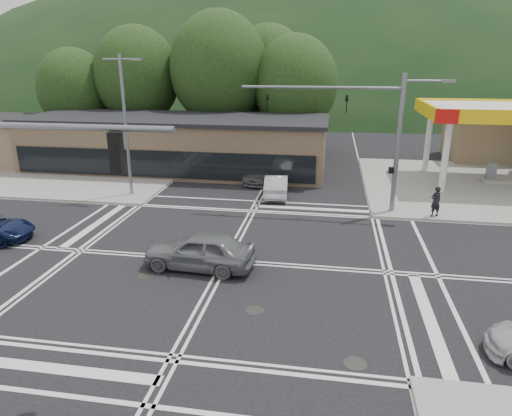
% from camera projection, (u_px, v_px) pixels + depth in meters
% --- Properties ---
extents(ground, '(120.00, 120.00, 0.00)m').
position_uv_depth(ground, '(226.00, 261.00, 20.72)').
color(ground, black).
rests_on(ground, ground).
extents(sidewalk_ne, '(16.00, 16.00, 0.15)m').
position_uv_depth(sidewalk_ne, '(479.00, 186.00, 32.43)').
color(sidewalk_ne, gray).
rests_on(sidewalk_ne, ground).
extents(sidewalk_nw, '(16.00, 16.00, 0.15)m').
position_uv_depth(sidewalk_nw, '(87.00, 170.00, 37.06)').
color(sidewalk_nw, gray).
rests_on(sidewalk_nw, ground).
extents(convenience_store, '(10.00, 6.00, 3.80)m').
position_uv_depth(convenience_store, '(508.00, 139.00, 40.45)').
color(convenience_store, '#846B4F').
rests_on(convenience_store, ground).
extents(commercial_row, '(24.00, 8.00, 4.00)m').
position_uv_depth(commercial_row, '(177.00, 145.00, 37.25)').
color(commercial_row, brown).
rests_on(commercial_row, ground).
extents(commercial_nw, '(8.00, 7.00, 3.60)m').
position_uv_depth(commercial_nw, '(1.00, 142.00, 39.78)').
color(commercial_nw, '#846B4F').
rests_on(commercial_nw, ground).
extents(hill_north, '(252.00, 126.00, 140.00)m').
position_uv_depth(hill_north, '(313.00, 97.00, 105.01)').
color(hill_north, black).
rests_on(hill_north, ground).
extents(tree_n_a, '(8.00, 8.00, 11.75)m').
position_uv_depth(tree_n_a, '(137.00, 76.00, 43.11)').
color(tree_n_a, '#382619').
rests_on(tree_n_a, ground).
extents(tree_n_b, '(9.00, 9.00, 12.98)m').
position_uv_depth(tree_n_b, '(219.00, 69.00, 41.67)').
color(tree_n_b, '#382619').
rests_on(tree_n_b, ground).
extents(tree_n_c, '(7.60, 7.60, 10.87)m').
position_uv_depth(tree_n_c, '(295.00, 84.00, 41.00)').
color(tree_n_c, '#382619').
rests_on(tree_n_c, ground).
extents(tree_n_d, '(6.80, 6.80, 9.76)m').
position_uv_depth(tree_n_d, '(74.00, 90.00, 43.51)').
color(tree_n_d, '#382619').
rests_on(tree_n_d, ground).
extents(tree_n_e, '(8.40, 8.40, 11.98)m').
position_uv_depth(tree_n_e, '(268.00, 75.00, 45.01)').
color(tree_n_e, '#382619').
rests_on(tree_n_e, ground).
extents(streetlight_nw, '(2.50, 0.25, 9.00)m').
position_uv_depth(streetlight_nw, '(126.00, 120.00, 28.86)').
color(streetlight_nw, slate).
rests_on(streetlight_nw, ground).
extents(signal_mast_ne, '(11.65, 0.30, 8.00)m').
position_uv_depth(signal_mast_ne, '(377.00, 127.00, 25.73)').
color(signal_mast_ne, slate).
rests_on(signal_mast_ne, ground).
extents(car_grey_center, '(4.96, 2.25, 1.65)m').
position_uv_depth(car_grey_center, '(200.00, 250.00, 19.82)').
color(car_grey_center, slate).
rests_on(car_grey_center, ground).
extents(car_queue_a, '(1.85, 4.39, 1.41)m').
position_uv_depth(car_queue_a, '(276.00, 185.00, 30.38)').
color(car_queue_a, '#AEB0B6').
rests_on(car_queue_a, ground).
extents(car_queue_b, '(1.91, 4.06, 1.34)m').
position_uv_depth(car_queue_b, '(296.00, 158.00, 38.60)').
color(car_queue_b, beige).
rests_on(car_queue_b, ground).
extents(car_northbound, '(2.50, 4.74, 1.31)m').
position_uv_depth(car_northbound, '(262.00, 173.00, 33.79)').
color(car_northbound, '#555759').
rests_on(car_northbound, ground).
extents(pedestrian, '(0.76, 0.66, 1.77)m').
position_uv_depth(pedestrian, '(436.00, 201.00, 25.86)').
color(pedestrian, black).
rests_on(pedestrian, sidewalk_ne).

